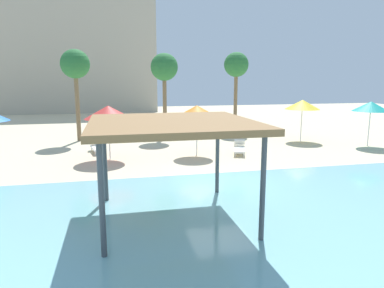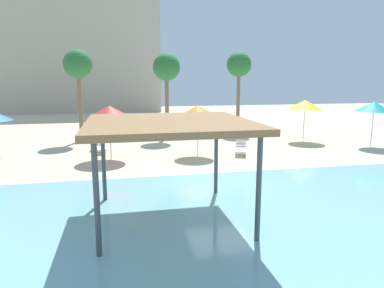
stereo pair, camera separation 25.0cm
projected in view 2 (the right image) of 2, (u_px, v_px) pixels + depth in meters
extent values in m
plane|color=beige|center=(220.00, 184.00, 13.96)|extent=(80.00, 80.00, 0.00)
cube|color=#7AB7C1|center=(278.00, 243.00, 8.90)|extent=(44.00, 13.50, 0.04)
cylinder|color=#42474C|center=(104.00, 161.00, 11.81)|extent=(0.14, 0.14, 2.80)
cylinder|color=#42474C|center=(216.00, 156.00, 12.61)|extent=(0.14, 0.14, 2.80)
cylinder|color=#42474C|center=(97.00, 201.00, 8.00)|extent=(0.14, 0.14, 2.80)
cylinder|color=#42474C|center=(259.00, 190.00, 8.80)|extent=(0.14, 0.14, 2.80)
cube|color=olive|center=(169.00, 124.00, 10.03)|extent=(4.66, 4.66, 0.18)
cylinder|color=silver|center=(304.00, 125.00, 23.44)|extent=(0.06, 0.06, 2.14)
cone|color=yellow|center=(305.00, 105.00, 23.19)|extent=(2.30, 2.30, 0.63)
cylinder|color=silver|center=(198.00, 135.00, 19.12)|extent=(0.06, 0.06, 2.18)
cone|color=orange|center=(198.00, 110.00, 18.87)|extent=(2.05, 2.05, 0.56)
cylinder|color=silver|center=(372.00, 129.00, 21.57)|extent=(0.06, 0.06, 2.18)
cone|color=teal|center=(374.00, 107.00, 21.31)|extent=(2.19, 2.19, 0.60)
cylinder|color=silver|center=(110.00, 139.00, 18.14)|extent=(0.06, 0.06, 2.14)
cone|color=red|center=(109.00, 112.00, 17.88)|extent=(2.44, 2.44, 0.67)
cylinder|color=white|center=(245.00, 155.00, 18.76)|extent=(0.05, 0.05, 0.22)
cylinder|color=white|center=(236.00, 155.00, 18.83)|extent=(0.05, 0.05, 0.22)
cylinder|color=white|center=(245.00, 150.00, 20.16)|extent=(0.05, 0.05, 0.22)
cylinder|color=white|center=(237.00, 150.00, 20.23)|extent=(0.05, 0.05, 0.22)
cube|color=white|center=(241.00, 149.00, 19.47)|extent=(1.17, 1.90, 0.10)
cube|color=white|center=(241.00, 142.00, 20.14)|extent=(0.74, 0.68, 0.40)
cylinder|color=white|center=(106.00, 152.00, 19.45)|extent=(0.05, 0.05, 0.22)
cylinder|color=white|center=(97.00, 153.00, 19.27)|extent=(0.05, 0.05, 0.22)
cylinder|color=white|center=(102.00, 148.00, 20.76)|extent=(0.05, 0.05, 0.22)
cylinder|color=white|center=(93.00, 148.00, 20.58)|extent=(0.05, 0.05, 0.22)
cube|color=white|center=(99.00, 148.00, 19.98)|extent=(0.93, 1.88, 0.10)
cube|color=white|center=(97.00, 141.00, 20.61)|extent=(0.68, 0.61, 0.40)
cylinder|color=brown|center=(238.00, 101.00, 27.41)|extent=(0.28, 0.28, 4.89)
sphere|color=#286B33|center=(239.00, 65.00, 26.90)|extent=(1.90, 1.90, 1.90)
cylinder|color=brown|center=(80.00, 106.00, 23.39)|extent=(0.28, 0.28, 4.76)
sphere|color=#286B33|center=(78.00, 64.00, 22.88)|extent=(1.90, 1.90, 1.90)
cylinder|color=brown|center=(167.00, 105.00, 24.65)|extent=(0.28, 0.28, 4.61)
sphere|color=#286B33|center=(167.00, 67.00, 24.16)|extent=(1.90, 1.90, 1.90)
cube|color=#B2A893|center=(83.00, 50.00, 45.24)|extent=(19.21, 8.57, 15.64)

